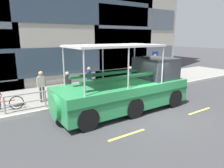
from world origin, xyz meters
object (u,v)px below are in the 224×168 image
object	(u,v)px
pedestrian_near_bow	(130,75)
pedestrian_mid_left	(89,77)
leaned_bicycle	(5,104)
parking_sign	(154,62)
duck_tour_boat	(131,88)
pedestrian_near_stern	(41,84)
pedestrian_mid_right	(68,82)

from	to	relation	value
pedestrian_near_bow	pedestrian_mid_left	size ratio (longest dim) A/B	0.93
pedestrian_near_bow	leaned_bicycle	bearing A→B (deg)	-177.95
pedestrian_near_bow	parking_sign	bearing A→B (deg)	-3.93
parking_sign	pedestrian_near_bow	bearing A→B (deg)	176.07
duck_tour_boat	pedestrian_near_stern	xyz separation A→B (m)	(-3.83, 3.19, 0.13)
leaned_bicycle	duck_tour_boat	size ratio (longest dim) A/B	0.20
parking_sign	leaned_bicycle	xyz separation A→B (m)	(-10.31, -0.14, -1.35)
pedestrian_mid_right	pedestrian_near_stern	bearing A→B (deg)	-176.49
parking_sign	pedestrian_mid_right	world-z (taller)	parking_sign
leaned_bicycle	pedestrian_near_stern	bearing A→B (deg)	14.30
pedestrian_near_bow	pedestrian_mid_left	world-z (taller)	pedestrian_mid_left
parking_sign	leaned_bicycle	bearing A→B (deg)	-179.23
pedestrian_mid_left	leaned_bicycle	bearing A→B (deg)	-169.78
pedestrian_mid_right	parking_sign	bearing A→B (deg)	-3.84
parking_sign	pedestrian_mid_left	size ratio (longest dim) A/B	1.50
leaned_bicycle	pedestrian_near_stern	size ratio (longest dim) A/B	0.98
pedestrian_mid_left	parking_sign	bearing A→B (deg)	-8.71
duck_tour_boat	pedestrian_near_stern	distance (m)	4.99
parking_sign	pedestrian_near_stern	bearing A→B (deg)	177.53
pedestrian_near_bow	pedestrian_near_stern	world-z (taller)	pedestrian_near_stern
pedestrian_near_stern	pedestrian_mid_right	bearing A→B (deg)	3.51
pedestrian_near_bow	pedestrian_mid_right	world-z (taller)	pedestrian_mid_right
pedestrian_mid_right	pedestrian_near_stern	xyz separation A→B (m)	(-1.56, -0.10, 0.11)
leaned_bicycle	pedestrian_mid_right	size ratio (longest dim) A/B	1.10
leaned_bicycle	pedestrian_near_stern	distance (m)	2.13
leaned_bicycle	pedestrian_mid_left	size ratio (longest dim) A/B	1.03
pedestrian_mid_right	pedestrian_mid_left	bearing A→B (deg)	11.59
duck_tour_boat	pedestrian_mid_right	distance (m)	3.99
leaned_bicycle	pedestrian_mid_left	xyz separation A→B (m)	(5.15, 0.93, 0.64)
leaned_bicycle	pedestrian_mid_left	world-z (taller)	pedestrian_mid_left
parking_sign	pedestrian_mid_right	size ratio (longest dim) A/B	1.60
pedestrian_mid_left	pedestrian_near_bow	bearing A→B (deg)	-12.19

